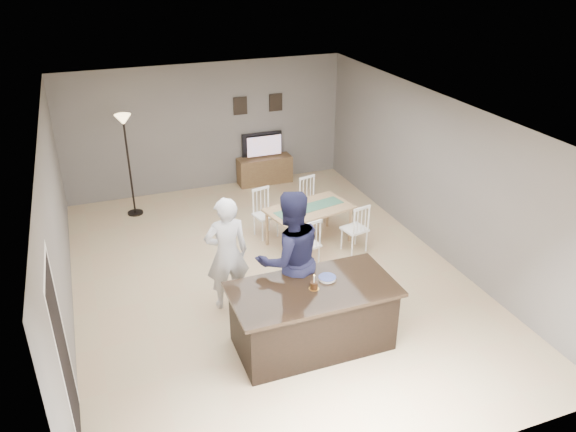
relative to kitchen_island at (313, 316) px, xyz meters
name	(u,v)px	position (x,y,z in m)	size (l,w,h in m)	color
floor	(269,277)	(0.00, 1.80, -0.45)	(8.00, 8.00, 0.00)	tan
room_shell	(267,181)	(0.00, 1.80, 1.22)	(8.00, 8.00, 8.00)	slate
kitchen_island	(313,316)	(0.00, 0.00, 0.00)	(2.15, 1.10, 0.90)	black
tv_console	(265,170)	(1.20, 5.57, -0.15)	(1.20, 0.40, 0.60)	brown
television	(263,145)	(1.20, 5.64, 0.41)	(0.91, 0.12, 0.53)	black
tv_screen_glow	(264,146)	(1.20, 5.56, 0.42)	(0.78, 0.78, 0.00)	orange
picture_frames	(258,104)	(1.15, 5.78, 1.30)	(1.10, 0.02, 0.38)	black
doorway	(61,342)	(-2.99, -0.50, 0.80)	(0.00, 2.10, 2.65)	black
woman	(227,254)	(-0.80, 1.28, 0.42)	(0.64, 0.42, 1.75)	silver
man	(290,259)	(-0.08, 0.62, 0.55)	(0.97, 0.76, 2.00)	#181936
birthday_cake	(314,285)	(0.00, -0.02, 0.50)	(0.14, 0.14, 0.21)	gold
plate_stack	(327,278)	(0.25, 0.12, 0.46)	(0.23, 0.23, 0.04)	white
dining_table	(309,214)	(1.05, 2.63, 0.12)	(1.73, 1.92, 0.90)	tan
floor_lamp	(126,138)	(-1.73, 4.97, 1.12)	(0.30, 0.30, 2.02)	black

